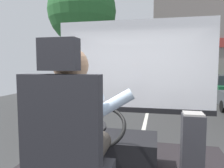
% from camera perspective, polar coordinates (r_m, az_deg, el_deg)
% --- Properties ---
extents(ground, '(18.00, 44.00, 0.06)m').
position_cam_1_polar(ground, '(10.74, 10.09, -5.30)').
color(ground, '#343434').
extents(driver_seat, '(0.48, 0.48, 1.38)m').
position_cam_1_polar(driver_seat, '(1.46, -11.59, -20.43)').
color(driver_seat, black).
rests_on(driver_seat, bus_floor).
extents(bus_driver, '(0.77, 0.59, 0.82)m').
position_cam_1_polar(bus_driver, '(1.47, -9.99, -11.17)').
color(bus_driver, '#332D28').
rests_on(bus_driver, driver_seat).
extents(steering_console, '(1.10, 1.01, 0.81)m').
position_cam_1_polar(steering_console, '(2.62, -0.63, -17.53)').
color(steering_console, black).
rests_on(steering_console, bus_floor).
extents(fare_box, '(0.23, 0.22, 0.73)m').
position_cam_1_polar(fare_box, '(2.52, 20.89, -15.42)').
color(fare_box, '#333338').
rests_on(fare_box, bus_floor).
extents(windshield_panel, '(2.50, 0.08, 1.48)m').
position_cam_1_polar(windshield_panel, '(3.41, 5.88, 1.95)').
color(windshield_panel, white).
extents(street_tree, '(3.33, 3.33, 6.23)m').
position_cam_1_polar(street_tree, '(11.05, -8.05, 18.82)').
color(street_tree, '#4C3828').
rests_on(street_tree, ground).
extents(shop_building, '(9.15, 5.64, 8.77)m').
position_cam_1_polar(shop_building, '(18.50, 25.94, 12.28)').
color(shop_building, gray).
rests_on(shop_building, ground).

